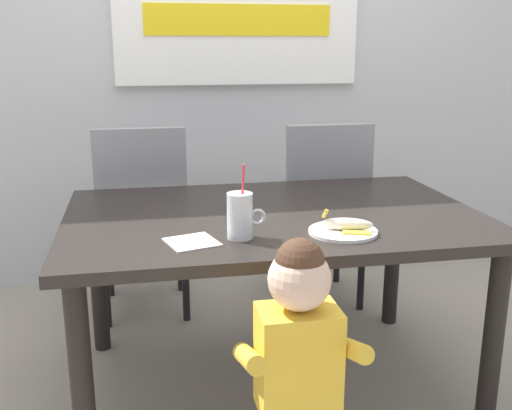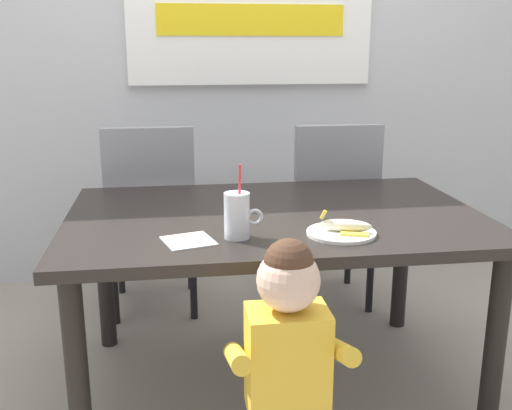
% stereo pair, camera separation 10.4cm
% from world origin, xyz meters
% --- Properties ---
extents(ground_plane, '(24.00, 24.00, 0.00)m').
position_xyz_m(ground_plane, '(0.00, 0.00, 0.00)').
color(ground_plane, '#9E9384').
extents(back_wall, '(6.40, 0.17, 2.90)m').
position_xyz_m(back_wall, '(0.00, 1.30, 1.45)').
color(back_wall, silver).
rests_on(back_wall, ground).
extents(dining_table, '(1.53, 1.01, 0.71)m').
position_xyz_m(dining_table, '(0.00, 0.00, 0.63)').
color(dining_table, black).
rests_on(dining_table, ground).
extents(dining_chair_left, '(0.44, 0.44, 0.96)m').
position_xyz_m(dining_chair_left, '(-0.48, 0.74, 0.54)').
color(dining_chair_left, gray).
rests_on(dining_chair_left, ground).
extents(dining_chair_right, '(0.44, 0.45, 0.96)m').
position_xyz_m(dining_chair_right, '(0.41, 0.69, 0.54)').
color(dining_chair_right, gray).
rests_on(dining_chair_right, ground).
extents(toddler_standing, '(0.33, 0.24, 0.84)m').
position_xyz_m(toddler_standing, '(-0.08, -0.69, 0.53)').
color(toddler_standing, '#3F4760').
rests_on(toddler_standing, ground).
extents(milk_cup, '(0.13, 0.08, 0.25)m').
position_xyz_m(milk_cup, '(-0.17, -0.28, 0.78)').
color(milk_cup, silver).
rests_on(milk_cup, dining_table).
extents(snack_plate, '(0.23, 0.23, 0.01)m').
position_xyz_m(snack_plate, '(0.17, -0.29, 0.72)').
color(snack_plate, white).
rests_on(snack_plate, dining_table).
extents(peeled_banana, '(0.17, 0.13, 0.07)m').
position_xyz_m(peeled_banana, '(0.19, -0.30, 0.75)').
color(peeled_banana, '#F4EAC6').
rests_on(peeled_banana, snack_plate).
extents(paper_napkin, '(0.19, 0.19, 0.00)m').
position_xyz_m(paper_napkin, '(-0.33, -0.29, 0.72)').
color(paper_napkin, white).
rests_on(paper_napkin, dining_table).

